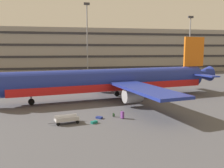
% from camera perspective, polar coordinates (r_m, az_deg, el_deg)
% --- Properties ---
extents(ground_plane, '(600.00, 600.00, 0.00)m').
position_cam_1_polar(ground_plane, '(39.83, -2.82, -3.39)').
color(ground_plane, '#4C4C51').
extents(terminal_structure, '(152.38, 15.95, 15.30)m').
position_cam_1_polar(terminal_structure, '(89.36, -7.73, 7.85)').
color(terminal_structure, gray).
rests_on(terminal_structure, ground_plane).
extents(airliner, '(39.34, 32.07, 10.29)m').
position_cam_1_polar(airliner, '(39.27, 0.75, 0.80)').
color(airliner, navy).
rests_on(airliner, ground_plane).
extents(light_mast_left, '(1.80, 0.50, 22.31)m').
position_cam_1_polar(light_mast_left, '(76.78, -5.92, 11.74)').
color(light_mast_left, gray).
rests_on(light_mast_left, ground_plane).
extents(light_mast_center_left, '(1.80, 0.50, 19.26)m').
position_cam_1_polar(light_mast_center_left, '(87.32, 17.99, 9.92)').
color(light_mast_center_left, gray).
rests_on(light_mast_center_left, ground_plane).
extents(suitcase_scuffed, '(0.80, 0.67, 0.26)m').
position_cam_1_polar(suitcase_scuffed, '(26.49, -4.27, -9.05)').
color(suitcase_scuffed, '#147266').
rests_on(suitcase_scuffed, ground_plane).
extents(suitcase_small, '(0.86, 0.85, 0.22)m').
position_cam_1_polar(suitcase_small, '(28.27, -3.05, -7.97)').
color(suitcase_small, navy).
rests_on(suitcase_small, ground_plane).
extents(suitcase_laid_flat, '(0.40, 0.44, 0.94)m').
position_cam_1_polar(suitcase_laid_flat, '(28.14, 2.48, -7.33)').
color(suitcase_laid_flat, '#72388C').
rests_on(suitcase_laid_flat, ground_plane).
extents(backpack_purple, '(0.31, 0.36, 0.53)m').
position_cam_1_polar(backpack_purple, '(28.86, 0.43, -7.36)').
color(backpack_purple, '#264C26').
rests_on(backpack_purple, ground_plane).
extents(baggage_cart, '(3.37, 1.79, 0.82)m').
position_cam_1_polar(baggage_cart, '(26.82, -10.70, -8.29)').
color(baggage_cart, '#B7B7BC').
rests_on(baggage_cart, ground_plane).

